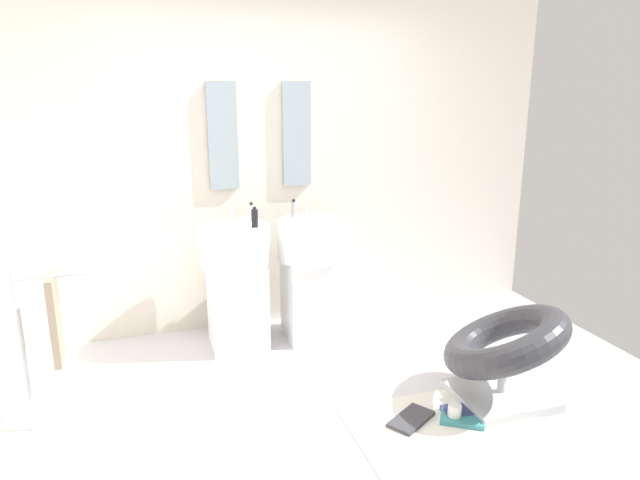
{
  "coord_description": "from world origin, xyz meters",
  "views": [
    {
      "loc": [
        -0.9,
        -2.78,
        1.88
      ],
      "look_at": [
        0.15,
        0.55,
        0.95
      ],
      "focal_mm": 32.37,
      "sensor_mm": 36.0,
      "label": 1
    }
  ],
  "objects_px": {
    "pedestal_sink_right": "(312,273)",
    "soap_bottle_black": "(255,218)",
    "pedestal_sink_left": "(236,281)",
    "soap_bottle_grey": "(294,209)",
    "soap_bottle_white": "(251,213)",
    "magazine_navy": "(464,411)",
    "magazine_teal": "(462,418)",
    "lounge_chair": "(505,348)",
    "magazine_charcoal": "(411,419)",
    "towel_rack": "(50,324)",
    "coffee_mug": "(455,413)"
  },
  "relations": [
    {
      "from": "magazine_navy",
      "to": "pedestal_sink_right",
      "type": "bearing_deg",
      "value": 121.48
    },
    {
      "from": "pedestal_sink_right",
      "to": "magazine_charcoal",
      "type": "distance_m",
      "value": 1.42
    },
    {
      "from": "pedestal_sink_right",
      "to": "lounge_chair",
      "type": "xyz_separation_m",
      "value": [
        0.84,
        -1.26,
        -0.16
      ]
    },
    {
      "from": "soap_bottle_grey",
      "to": "soap_bottle_white",
      "type": "height_order",
      "value": "soap_bottle_white"
    },
    {
      "from": "magazine_teal",
      "to": "soap_bottle_black",
      "type": "xyz_separation_m",
      "value": [
        -0.93,
        1.31,
        0.97
      ]
    },
    {
      "from": "soap_bottle_grey",
      "to": "soap_bottle_white",
      "type": "bearing_deg",
      "value": -171.01
    },
    {
      "from": "pedestal_sink_left",
      "to": "magazine_navy",
      "type": "bearing_deg",
      "value": -50.59
    },
    {
      "from": "pedestal_sink_right",
      "to": "soap_bottle_white",
      "type": "height_order",
      "value": "soap_bottle_white"
    },
    {
      "from": "magazine_navy",
      "to": "towel_rack",
      "type": "bearing_deg",
      "value": 174.98
    },
    {
      "from": "pedestal_sink_right",
      "to": "coffee_mug",
      "type": "height_order",
      "value": "pedestal_sink_right"
    },
    {
      "from": "pedestal_sink_right",
      "to": "towel_rack",
      "type": "xyz_separation_m",
      "value": [
        -1.72,
        -0.75,
        0.12
      ]
    },
    {
      "from": "lounge_chair",
      "to": "towel_rack",
      "type": "bearing_deg",
      "value": 168.65
    },
    {
      "from": "soap_bottle_black",
      "to": "pedestal_sink_left",
      "type": "bearing_deg",
      "value": 145.1
    },
    {
      "from": "magazine_charcoal",
      "to": "soap_bottle_black",
      "type": "relative_size",
      "value": 2.01
    },
    {
      "from": "towel_rack",
      "to": "soap_bottle_grey",
      "type": "height_order",
      "value": "soap_bottle_grey"
    },
    {
      "from": "pedestal_sink_left",
      "to": "soap_bottle_black",
      "type": "distance_m",
      "value": 0.51
    },
    {
      "from": "magazine_teal",
      "to": "soap_bottle_white",
      "type": "bearing_deg",
      "value": 153.96
    },
    {
      "from": "towel_rack",
      "to": "magazine_teal",
      "type": "height_order",
      "value": "towel_rack"
    },
    {
      "from": "towel_rack",
      "to": "soap_bottle_black",
      "type": "bearing_deg",
      "value": 27.27
    },
    {
      "from": "towel_rack",
      "to": "coffee_mug",
      "type": "relative_size",
      "value": 9.66
    },
    {
      "from": "soap_bottle_grey",
      "to": "soap_bottle_white",
      "type": "xyz_separation_m",
      "value": [
        -0.33,
        -0.05,
        0.0
      ]
    },
    {
      "from": "lounge_chair",
      "to": "pedestal_sink_left",
      "type": "bearing_deg",
      "value": 138.28
    },
    {
      "from": "soap_bottle_white",
      "to": "pedestal_sink_right",
      "type": "bearing_deg",
      "value": -12.98
    },
    {
      "from": "soap_bottle_grey",
      "to": "pedestal_sink_left",
      "type": "bearing_deg",
      "value": -162.46
    },
    {
      "from": "lounge_chair",
      "to": "soap_bottle_black",
      "type": "bearing_deg",
      "value": 137.65
    },
    {
      "from": "pedestal_sink_right",
      "to": "magazine_navy",
      "type": "height_order",
      "value": "pedestal_sink_right"
    },
    {
      "from": "pedestal_sink_right",
      "to": "magazine_charcoal",
      "type": "relative_size",
      "value": 3.51
    },
    {
      "from": "magazine_navy",
      "to": "soap_bottle_white",
      "type": "height_order",
      "value": "soap_bottle_white"
    },
    {
      "from": "pedestal_sink_left",
      "to": "soap_bottle_grey",
      "type": "xyz_separation_m",
      "value": [
        0.48,
        0.15,
        0.47
      ]
    },
    {
      "from": "towel_rack",
      "to": "pedestal_sink_left",
      "type": "bearing_deg",
      "value": 33.2
    },
    {
      "from": "magazine_charcoal",
      "to": "soap_bottle_black",
      "type": "height_order",
      "value": "soap_bottle_black"
    },
    {
      "from": "towel_rack",
      "to": "soap_bottle_white",
      "type": "bearing_deg",
      "value": 33.32
    },
    {
      "from": "towel_rack",
      "to": "magazine_navy",
      "type": "bearing_deg",
      "value": -14.87
    },
    {
      "from": "lounge_chair",
      "to": "magazine_teal",
      "type": "bearing_deg",
      "value": -157.96
    },
    {
      "from": "magazine_teal",
      "to": "coffee_mug",
      "type": "xyz_separation_m",
      "value": [
        -0.04,
        0.02,
        0.04
      ]
    },
    {
      "from": "magazine_charcoal",
      "to": "soap_bottle_white",
      "type": "height_order",
      "value": "soap_bottle_white"
    },
    {
      "from": "pedestal_sink_right",
      "to": "soap_bottle_black",
      "type": "xyz_separation_m",
      "value": [
        -0.44,
        -0.09,
        0.48
      ]
    },
    {
      "from": "magazine_navy",
      "to": "soap_bottle_white",
      "type": "relative_size",
      "value": 1.79
    },
    {
      "from": "lounge_chair",
      "to": "magazine_teal",
      "type": "height_order",
      "value": "lounge_chair"
    },
    {
      "from": "pedestal_sink_left",
      "to": "soap_bottle_white",
      "type": "bearing_deg",
      "value": 34.27
    },
    {
      "from": "pedestal_sink_left",
      "to": "magazine_navy",
      "type": "height_order",
      "value": "pedestal_sink_left"
    },
    {
      "from": "pedestal_sink_left",
      "to": "soap_bottle_black",
      "type": "height_order",
      "value": "soap_bottle_black"
    },
    {
      "from": "lounge_chair",
      "to": "magazine_charcoal",
      "type": "bearing_deg",
      "value": -174.83
    },
    {
      "from": "pedestal_sink_right",
      "to": "towel_rack",
      "type": "height_order",
      "value": "pedestal_sink_right"
    },
    {
      "from": "lounge_chair",
      "to": "coffee_mug",
      "type": "distance_m",
      "value": 0.51
    },
    {
      "from": "pedestal_sink_left",
      "to": "pedestal_sink_right",
      "type": "bearing_deg",
      "value": 0.0
    },
    {
      "from": "magazine_teal",
      "to": "soap_bottle_black",
      "type": "relative_size",
      "value": 1.71
    },
    {
      "from": "magazine_charcoal",
      "to": "soap_bottle_grey",
      "type": "xyz_separation_m",
      "value": [
        -0.3,
        1.47,
        0.97
      ]
    },
    {
      "from": "magazine_navy",
      "to": "soap_bottle_grey",
      "type": "distance_m",
      "value": 1.89
    },
    {
      "from": "magazine_charcoal",
      "to": "towel_rack",
      "type": "bearing_deg",
      "value": 130.38
    }
  ]
}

